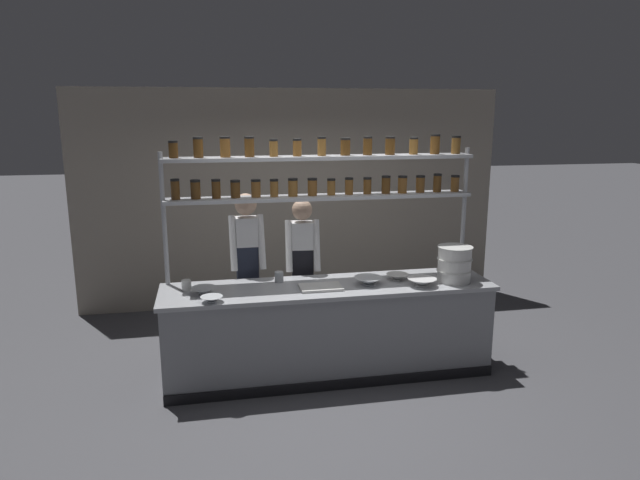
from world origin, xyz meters
TOP-DOWN VIEW (x-y plane):
  - ground_plane at (0.00, 0.00)m, footprint 40.00×40.00m
  - back_wall at (0.00, 2.29)m, footprint 5.62×0.12m
  - prep_counter at (0.00, -0.00)m, footprint 3.22×0.76m
  - spice_shelf_unit at (0.00, 0.33)m, footprint 3.10×0.28m
  - chef_left at (-0.74, 0.58)m, footprint 0.36×0.30m
  - chef_center at (-0.16, 0.56)m, footprint 0.38×0.31m
  - container_stack at (1.25, -0.12)m, footprint 0.34×0.34m
  - cutting_board at (-0.09, -0.09)m, footprint 0.40×0.26m
  - prep_bowl_near_left at (0.88, -0.20)m, footprint 0.28×0.28m
  - prep_bowl_center_front at (0.71, 0.04)m, footprint 0.22×0.22m
  - prep_bowl_center_back at (-1.12, -0.29)m, footprint 0.20×0.20m
  - prep_bowl_near_right at (0.38, -0.06)m, footprint 0.28×0.28m
  - prep_bowl_far_left at (-1.18, -0.05)m, footprint 0.23×0.23m
  - serving_cup_front at (-0.46, 0.20)m, footprint 0.09×0.09m
  - serving_cup_by_board at (-1.34, 0.10)m, footprint 0.09×0.09m

SIDE VIEW (x-z plane):
  - ground_plane at x=0.00m, z-range 0.00..0.00m
  - prep_counter at x=0.00m, z-range 0.00..0.92m
  - cutting_board at x=-0.09m, z-range 0.92..0.94m
  - prep_bowl_center_back at x=-1.12m, z-range 0.92..0.97m
  - prep_bowl_center_front at x=0.71m, z-range 0.92..0.98m
  - prep_bowl_far_left at x=-1.18m, z-range 0.92..0.98m
  - prep_bowl_near_right at x=0.38m, z-range 0.92..0.99m
  - prep_bowl_near_left at x=0.88m, z-range 0.92..1.00m
  - chef_center at x=-0.16m, z-range 0.13..1.81m
  - serving_cup_by_board at x=-1.34m, z-range 0.92..1.02m
  - serving_cup_front at x=-0.46m, z-range 0.92..1.02m
  - chef_left at x=-0.74m, z-range 0.14..1.90m
  - container_stack at x=1.25m, z-range 0.92..1.28m
  - back_wall at x=0.00m, z-range 0.00..2.86m
  - spice_shelf_unit at x=0.00m, z-range 0.73..3.07m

